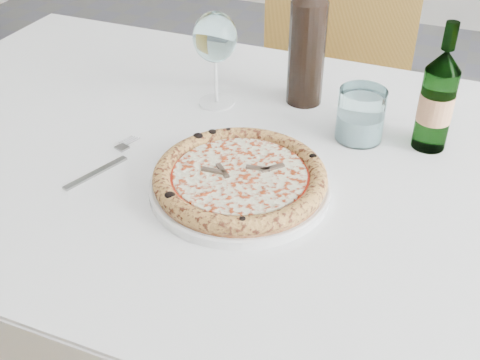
% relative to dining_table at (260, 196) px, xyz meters
% --- Properties ---
extents(dining_table, '(1.58, 0.94, 0.76)m').
position_rel_dining_table_xyz_m(dining_table, '(0.00, 0.00, 0.00)').
color(dining_table, olive).
rests_on(dining_table, floor).
extents(chair_far, '(0.57, 0.57, 0.93)m').
position_rel_dining_table_xyz_m(chair_far, '(-0.04, 0.83, -0.14)').
color(chair_far, olive).
rests_on(chair_far, floor).
extents(plate, '(0.29, 0.29, 0.02)m').
position_rel_dining_table_xyz_m(plate, '(0.00, -0.10, 0.09)').
color(plate, white).
rests_on(plate, dining_table).
extents(pizza, '(0.28, 0.28, 0.03)m').
position_rel_dining_table_xyz_m(pizza, '(-0.00, -0.10, 0.11)').
color(pizza, '#B97C4A').
rests_on(pizza, plate).
extents(fork, '(0.05, 0.18, 0.00)m').
position_rel_dining_table_xyz_m(fork, '(-0.24, -0.12, 0.08)').
color(fork, gray).
rests_on(fork, dining_table).
extents(wine_glass, '(0.08, 0.08, 0.19)m').
position_rel_dining_table_xyz_m(wine_glass, '(-0.15, 0.16, 0.22)').
color(wine_glass, white).
rests_on(wine_glass, dining_table).
extents(tumbler, '(0.08, 0.08, 0.10)m').
position_rel_dining_table_xyz_m(tumbler, '(0.14, 0.13, 0.12)').
color(tumbler, white).
rests_on(tumbler, dining_table).
extents(beer_bottle, '(0.06, 0.06, 0.23)m').
position_rel_dining_table_xyz_m(beer_bottle, '(0.26, 0.15, 0.17)').
color(beer_bottle, '#376633').
rests_on(beer_bottle, dining_table).
extents(wine_bottle, '(0.07, 0.07, 0.29)m').
position_rel_dining_table_xyz_m(wine_bottle, '(0.01, 0.23, 0.21)').
color(wine_bottle, black).
rests_on(wine_bottle, dining_table).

